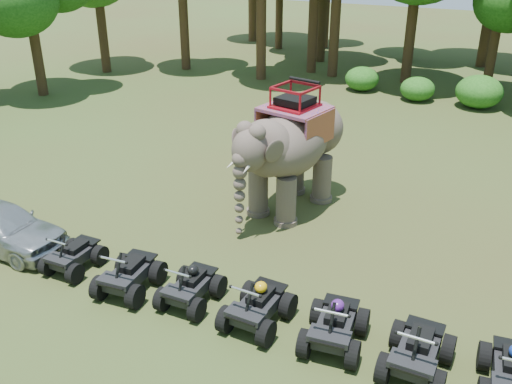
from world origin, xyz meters
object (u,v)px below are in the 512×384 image
(elephant, at_px, (292,148))
(atv_2, at_px, (190,282))
(parked_car, at_px, (0,226))
(atv_3, at_px, (258,300))
(atv_4, at_px, (335,320))
(atv_5, at_px, (419,345))
(atv_1, at_px, (128,269))
(atv_0, at_px, (73,251))

(elephant, relative_size, atv_2, 3.03)
(parked_car, xyz_separation_m, atv_3, (8.11, -0.08, -0.04))
(atv_4, relative_size, atv_5, 0.98)
(atv_4, distance_m, atv_5, 1.82)
(elephant, bearing_deg, parked_car, -124.91)
(atv_2, bearing_deg, atv_5, -0.37)
(elephant, xyz_separation_m, atv_4, (3.38, -5.90, -1.41))
(parked_car, height_order, atv_4, parked_car)
(atv_3, height_order, atv_5, atv_5)
(elephant, distance_m, atv_2, 6.09)
(atv_2, relative_size, atv_5, 0.90)
(parked_car, relative_size, atv_5, 2.24)
(atv_1, height_order, atv_5, atv_5)
(atv_3, distance_m, atv_4, 1.84)
(atv_1, relative_size, atv_4, 0.97)
(parked_car, bearing_deg, elephant, -47.14)
(atv_1, xyz_separation_m, atv_5, (7.17, 0.10, 0.03))
(atv_3, bearing_deg, elephant, 108.25)
(atv_1, distance_m, atv_4, 5.36)
(atv_0, xyz_separation_m, atv_2, (3.63, 0.02, 0.03))
(atv_1, relative_size, atv_5, 0.95)
(atv_0, bearing_deg, atv_3, 0.26)
(atv_2, bearing_deg, atv_0, -178.99)
(atv_3, bearing_deg, atv_1, -173.84)
(atv_1, distance_m, atv_5, 7.17)
(atv_1, bearing_deg, elephant, 68.53)
(atv_3, height_order, atv_4, atv_4)
(atv_2, height_order, atv_3, atv_3)
(parked_car, height_order, atv_0, parked_car)
(atv_2, bearing_deg, elephant, 87.86)
(atv_0, bearing_deg, elephant, 57.14)
(atv_5, bearing_deg, atv_0, -178.46)
(atv_2, xyz_separation_m, atv_5, (5.49, -0.10, 0.07))
(atv_1, bearing_deg, atv_3, -1.19)
(atv_4, bearing_deg, atv_1, 177.14)
(parked_car, relative_size, atv_4, 2.29)
(parked_car, xyz_separation_m, atv_5, (11.76, -0.12, -0.02))
(atv_1, xyz_separation_m, atv_3, (3.51, 0.15, 0.01))
(atv_2, height_order, atv_5, atv_5)
(atv_4, bearing_deg, atv_0, 175.12)
(elephant, height_order, atv_2, elephant)
(atv_3, xyz_separation_m, atv_5, (3.66, -0.04, 0.02))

